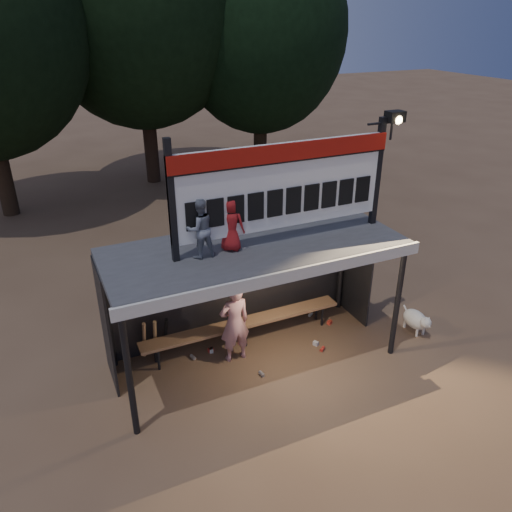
# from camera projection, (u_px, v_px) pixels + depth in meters

# --- Properties ---
(ground) EXTENTS (80.00, 80.00, 0.00)m
(ground) POSITION_uv_depth(u_px,v_px,m) (255.00, 358.00, 9.27)
(ground) COLOR brown
(ground) RESTS_ON ground
(player) EXTENTS (0.58, 0.39, 1.56)m
(player) POSITION_uv_depth(u_px,v_px,m) (234.00, 323.00, 8.94)
(player) COLOR silver
(player) RESTS_ON ground
(child_a) EXTENTS (0.49, 0.40, 0.95)m
(child_a) POSITION_uv_depth(u_px,v_px,m) (200.00, 229.00, 7.65)
(child_a) COLOR slate
(child_a) RESTS_ON dugout_shelter
(child_b) EXTENTS (0.51, 0.48, 0.88)m
(child_b) POSITION_uv_depth(u_px,v_px,m) (231.00, 224.00, 7.90)
(child_b) COLOR maroon
(child_b) RESTS_ON dugout_shelter
(dugout_shelter) EXTENTS (5.10, 2.08, 2.32)m
(dugout_shelter) POSITION_uv_depth(u_px,v_px,m) (249.00, 264.00, 8.65)
(dugout_shelter) COLOR #3C3B3E
(dugout_shelter) RESTS_ON ground
(scoreboard_assembly) EXTENTS (4.10, 0.27, 1.99)m
(scoreboard_assembly) POSITION_uv_depth(u_px,v_px,m) (287.00, 183.00, 8.01)
(scoreboard_assembly) COLOR black
(scoreboard_assembly) RESTS_ON dugout_shelter
(bench) EXTENTS (4.00, 0.35, 0.48)m
(bench) POSITION_uv_depth(u_px,v_px,m) (243.00, 324.00, 9.53)
(bench) COLOR #916744
(bench) RESTS_ON ground
(tree_mid) EXTENTS (7.22, 7.22, 10.36)m
(tree_mid) POSITION_uv_depth(u_px,v_px,m) (137.00, 0.00, 16.33)
(tree_mid) COLOR #2F1F15
(tree_mid) RESTS_ON ground
(tree_right) EXTENTS (6.08, 6.08, 8.72)m
(tree_right) POSITION_uv_depth(u_px,v_px,m) (261.00, 31.00, 17.43)
(tree_right) COLOR black
(tree_right) RESTS_ON ground
(dog) EXTENTS (0.36, 0.81, 0.49)m
(dog) POSITION_uv_depth(u_px,v_px,m) (417.00, 320.00, 9.92)
(dog) COLOR beige
(dog) RESTS_ON ground
(bats) EXTENTS (0.48, 0.33, 0.84)m
(bats) POSITION_uv_depth(u_px,v_px,m) (155.00, 337.00, 9.13)
(bats) COLOR #9D7049
(bats) RESTS_ON ground
(litter) EXTENTS (3.03, 1.44, 0.08)m
(litter) POSITION_uv_depth(u_px,v_px,m) (271.00, 344.00, 9.60)
(litter) COLOR red
(litter) RESTS_ON ground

